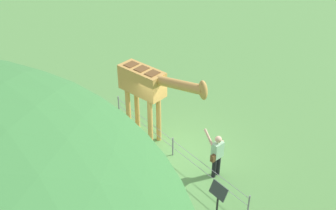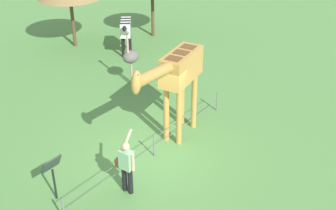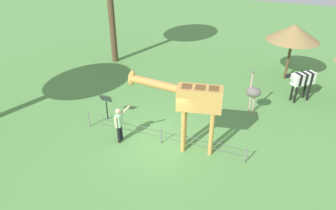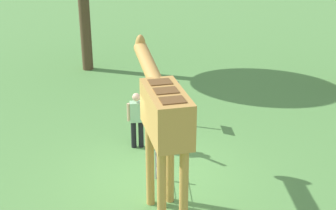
# 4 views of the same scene
# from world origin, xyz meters

# --- Properties ---
(ground_plane) EXTENTS (60.00, 60.00, 0.00)m
(ground_plane) POSITION_xyz_m (0.00, 0.00, 0.00)
(ground_plane) COLOR #568E47
(giraffe) EXTENTS (3.66, 1.13, 3.34)m
(giraffe) POSITION_xyz_m (-1.24, -0.00, 2.24)
(giraffe) COLOR #C69347
(giraffe) RESTS_ON ground_plane
(visitor) EXTENTS (0.60, 0.58, 1.73)m
(visitor) POSITION_xyz_m (1.68, 0.54, 0.90)
(visitor) COLOR black
(visitor) RESTS_ON ground_plane
(info_sign) EXTENTS (0.56, 0.21, 1.32)m
(info_sign) POSITION_xyz_m (3.06, -0.75, 0.95)
(info_sign) COLOR black
(info_sign) RESTS_ON ground_plane
(wire_fence) EXTENTS (7.05, 0.05, 0.75)m
(wire_fence) POSITION_xyz_m (0.00, 0.10, 0.40)
(wire_fence) COLOR slate
(wire_fence) RESTS_ON ground_plane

